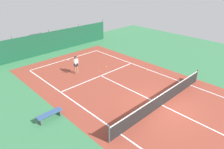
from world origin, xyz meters
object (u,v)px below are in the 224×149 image
at_px(tennis_player, 76,64).
at_px(parked_car, 40,42).
at_px(tennis_net, 163,99).
at_px(tennis_ball_near_player, 148,70).
at_px(courtside_bench, 50,115).
at_px(tennis_ball_by_sideline, 107,67).
at_px(tennis_ball_midcourt, 100,71).

xyz_separation_m(tennis_player, parked_car, (0.93, 8.91, -0.12)).
distance_m(tennis_net, tennis_ball_near_player, 5.72).
height_order(tennis_player, tennis_ball_near_player, tennis_player).
relative_size(parked_car, courtside_bench, 2.63).
bearing_deg(tennis_ball_near_player, tennis_ball_by_sideline, 122.88).
distance_m(tennis_ball_midcourt, parked_car, 10.03).
bearing_deg(tennis_player, tennis_ball_near_player, 141.25).
xyz_separation_m(tennis_net, tennis_ball_near_player, (3.89, 4.17, -0.48)).
distance_m(tennis_player, tennis_ball_near_player, 6.67).
distance_m(tennis_ball_midcourt, courtside_bench, 7.68).
xyz_separation_m(tennis_ball_midcourt, tennis_ball_by_sideline, (1.10, 0.27, 0.00)).
height_order(tennis_net, courtside_bench, tennis_net).
height_order(tennis_player, tennis_ball_midcourt, tennis_player).
height_order(tennis_ball_near_player, courtside_bench, courtside_bench).
relative_size(tennis_ball_by_sideline, parked_car, 0.02).
height_order(tennis_net, tennis_ball_midcourt, tennis_net).
xyz_separation_m(tennis_ball_near_player, tennis_ball_midcourt, (-3.27, 3.09, 0.00)).
relative_size(tennis_net, courtside_bench, 6.33).
height_order(tennis_net, parked_car, parked_car).
bearing_deg(tennis_ball_by_sideline, tennis_player, 165.59).
height_order(tennis_ball_midcourt, tennis_ball_by_sideline, same).
xyz_separation_m(tennis_net, tennis_player, (-1.27, 8.29, 0.45)).
bearing_deg(tennis_ball_by_sideline, tennis_ball_near_player, -57.12).
relative_size(tennis_ball_near_player, tennis_ball_by_sideline, 1.00).
bearing_deg(parked_car, courtside_bench, 65.68).
bearing_deg(tennis_ball_by_sideline, courtside_bench, -156.07).
height_order(tennis_ball_by_sideline, courtside_bench, courtside_bench).
xyz_separation_m(tennis_ball_near_player, parked_car, (-4.23, 13.04, 0.81)).
bearing_deg(parked_car, tennis_player, 83.97).
height_order(tennis_net, tennis_player, tennis_player).
bearing_deg(tennis_net, tennis_ball_by_sideline, 77.12).
bearing_deg(tennis_ball_near_player, courtside_bench, -178.83).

